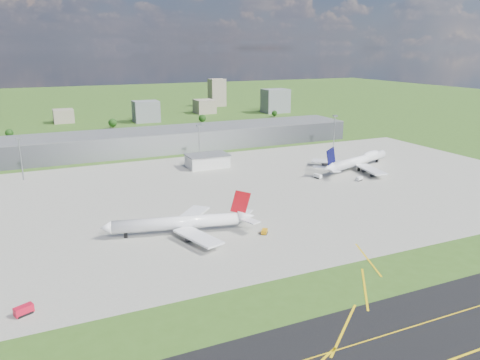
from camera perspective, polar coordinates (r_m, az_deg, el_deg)
name	(u,v)px	position (r m, az deg, el deg)	size (l,w,h in m)	color
ground	(171,153)	(350.40, -8.40, 3.23)	(1400.00, 1400.00, 0.00)	#37591B
taxiway	(462,356)	(138.21, 25.44, -18.80)	(1400.00, 60.00, 0.06)	black
apron	(246,192)	(253.72, 0.77, -1.42)	(360.00, 190.00, 0.08)	gray
terminal	(165,140)	(363.07, -9.11, 4.85)	(300.00, 42.00, 15.00)	slate
ops_building	(207,161)	(306.14, -4.00, 2.31)	(26.00, 16.00, 8.00)	silver
mast_west	(20,151)	(299.97, -25.25, 3.23)	(3.50, 2.00, 25.90)	gray
mast_center	(199,137)	(317.13, -5.00, 5.29)	(3.50, 2.00, 25.90)	gray
mast_east	(335,126)	(367.91, 11.46, 6.49)	(3.50, 2.00, 25.90)	gray
airliner_red_twin	(182,223)	(197.46, -7.09, -5.22)	(63.49, 48.72, 17.58)	white
airliner_blue_quad	(358,161)	(311.32, 14.23, 2.30)	(68.24, 52.19, 18.41)	white
crash_tender	(24,311)	(154.62, -24.86, -14.25)	(5.82, 4.30, 2.84)	red
tug_yellow	(264,232)	(197.04, 3.00, -6.32)	(4.14, 4.42, 1.90)	orange
van_white_near	(318,176)	(283.00, 9.47, 0.44)	(3.23, 5.34, 2.54)	white
van_white_far	(359,179)	(283.12, 14.35, 0.14)	(4.68, 3.29, 2.24)	white
bldg_cw	(64,116)	(524.85, -20.72, 7.31)	(20.00, 18.00, 14.00)	gray
bldg_c	(146,111)	(506.33, -11.38, 8.19)	(26.00, 20.00, 22.00)	slate
bldg_ce	(204,106)	(567.46, -4.35, 8.94)	(22.00, 24.00, 16.00)	gray
bldg_e	(275,101)	(572.44, 4.34, 9.60)	(30.00, 22.00, 28.00)	slate
bldg_tall_e	(217,93)	(636.36, -2.83, 10.60)	(20.00, 18.00, 36.00)	gray
tree_w	(9,133)	(450.19, -26.31, 5.17)	(6.75, 6.75, 8.25)	#382314
tree_c	(113,123)	(470.27, -15.27, 6.75)	(8.10, 8.10, 9.90)	#382314
tree_e	(202,118)	(487.74, -4.62, 7.52)	(7.65, 7.65, 9.35)	#382314
tree_far_e	(274,113)	(533.55, 4.23, 8.13)	(6.30, 6.30, 7.70)	#382314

